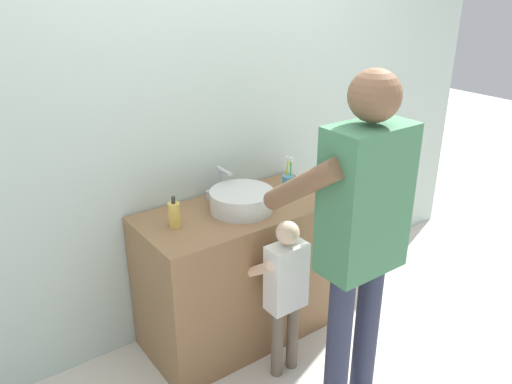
# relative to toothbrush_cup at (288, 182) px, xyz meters

# --- Properties ---
(ground_plane) EXTENTS (14.00, 14.00, 0.00)m
(ground_plane) POSITION_rel_toothbrush_cup_xyz_m (-0.36, -0.34, -0.87)
(ground_plane) COLOR silver
(back_wall) EXTENTS (4.40, 0.08, 2.70)m
(back_wall) POSITION_rel_toothbrush_cup_xyz_m (-0.36, 0.28, 0.48)
(back_wall) COLOR silver
(back_wall) RESTS_ON ground
(vanity_cabinet) EXTENTS (1.12, 0.54, 0.81)m
(vanity_cabinet) POSITION_rel_toothbrush_cup_xyz_m (-0.36, -0.04, -0.46)
(vanity_cabinet) COLOR olive
(vanity_cabinet) RESTS_ON ground
(sink_basin) EXTENTS (0.35, 0.35, 0.11)m
(sink_basin) POSITION_rel_toothbrush_cup_xyz_m (-0.36, -0.06, 0.00)
(sink_basin) COLOR silver
(sink_basin) RESTS_ON vanity_cabinet
(faucet) EXTENTS (0.18, 0.14, 0.18)m
(faucet) POSITION_rel_toothbrush_cup_xyz_m (-0.36, 0.15, 0.03)
(faucet) COLOR #B7BABF
(faucet) RESTS_ON vanity_cabinet
(toothbrush_cup) EXTENTS (0.07, 0.07, 0.21)m
(toothbrush_cup) POSITION_rel_toothbrush_cup_xyz_m (0.00, 0.00, 0.00)
(toothbrush_cup) COLOR #4C8EB2
(toothbrush_cup) RESTS_ON vanity_cabinet
(soap_bottle) EXTENTS (0.06, 0.06, 0.16)m
(soap_bottle) POSITION_rel_toothbrush_cup_xyz_m (-0.75, -0.02, 0.01)
(soap_bottle) COLOR gold
(soap_bottle) RESTS_ON vanity_cabinet
(child_toddler) EXTENTS (0.28, 0.28, 0.90)m
(child_toddler) POSITION_rel_toothbrush_cup_xyz_m (-0.36, -0.44, -0.33)
(child_toddler) COLOR #6B5B4C
(child_toddler) RESTS_ON ground
(adult_parent) EXTENTS (0.51, 0.54, 1.66)m
(adult_parent) POSITION_rel_toothbrush_cup_xyz_m (-0.22, -0.77, 0.13)
(adult_parent) COLOR #2D334C
(adult_parent) RESTS_ON ground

